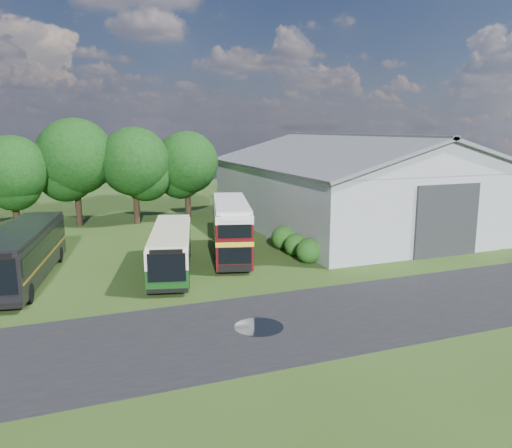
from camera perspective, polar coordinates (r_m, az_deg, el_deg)
name	(u,v)px	position (r m, az deg, el deg)	size (l,w,h in m)	color
ground	(265,302)	(25.71, 0.98, -8.86)	(120.00, 120.00, 0.00)	#233C13
asphalt_road	(347,314)	(24.49, 10.32, -10.07)	(60.00, 8.00, 0.02)	black
puddle	(259,327)	(22.60, 0.32, -11.73)	(2.20, 2.20, 0.01)	black
storage_shed	(352,179)	(45.58, 10.95, 5.02)	(18.80, 24.80, 8.15)	gray
tree_left_b	(12,170)	(46.18, -26.07, 5.54)	(5.78, 5.78, 8.16)	black
tree_mid	(75,157)	(47.27, -19.96, 7.22)	(6.80, 6.80, 9.60)	black
tree_right_a	(135,162)	(46.70, -13.71, 6.92)	(6.26, 6.26, 8.83)	black
tree_right_b	(187,163)	(48.41, -7.92, 6.96)	(5.98, 5.98, 8.45)	black
shrub_front	(309,262)	(33.16, 6.04, -4.35)	(1.70, 1.70, 1.70)	#194714
shrub_mid	(296,255)	(34.89, 4.54, -3.55)	(1.60, 1.60, 1.60)	#194714
shrub_back	(284,249)	(36.65, 3.18, -2.83)	(1.80, 1.80, 1.80)	#194714
bus_green_single	(171,249)	(30.89, -9.67, -2.82)	(4.66, 10.12, 2.72)	black
bus_maroon_double	(231,229)	(33.83, -2.87, -0.62)	(4.64, 9.32, 3.89)	black
bus_dark_single	(23,253)	(31.52, -25.07, -3.02)	(4.62, 11.64, 3.13)	black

